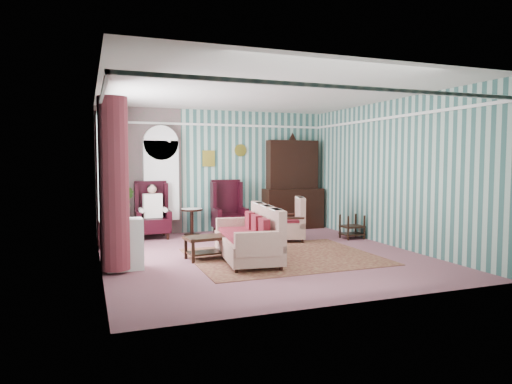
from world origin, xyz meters
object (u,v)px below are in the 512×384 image
object	(u,v)px
floral_armchair	(287,216)
wingback_left	(153,210)
bookcase	(161,186)
seated_woman	(153,212)
sofa	(247,228)
dresser_hutch	(293,181)
round_side_table	(192,222)
plant_stand	(125,244)
nest_table	(352,226)
wingback_right	(229,207)
coffee_table	(211,247)

from	to	relation	value
floral_armchair	wingback_left	bearing A→B (deg)	79.08
bookcase	seated_woman	size ratio (longest dim) A/B	1.90
bookcase	sofa	distance (m)	3.39
dresser_hutch	round_side_table	bearing A→B (deg)	-177.36
dresser_hutch	sofa	bearing A→B (deg)	-126.71
seated_woman	plant_stand	bearing A→B (deg)	-106.22
nest_table	wingback_right	bearing A→B (deg)	146.25
wingback_right	coffee_table	size ratio (longest dim) A/B	1.41
wingback_right	floral_armchair	world-z (taller)	wingback_right
round_side_table	floral_armchair	world-z (taller)	floral_armchair
wingback_left	seated_woman	world-z (taller)	wingback_left
wingback_left	coffee_table	world-z (taller)	wingback_left
round_side_table	sofa	world-z (taller)	sofa
bookcase	round_side_table	distance (m)	1.07
seated_woman	floral_armchair	size ratio (longest dim) A/B	1.09
dresser_hutch	round_side_table	world-z (taller)	dresser_hutch
bookcase	dresser_hutch	distance (m)	3.25
seated_woman	sofa	bearing A→B (deg)	-66.91
seated_woman	sofa	distance (m)	3.06
wingback_left	coffee_table	size ratio (longest dim) A/B	1.41
wingback_right	dresser_hutch	bearing A→B (deg)	8.77
seated_woman	dresser_hutch	bearing A→B (deg)	4.41
round_side_table	nest_table	distance (m)	3.60
wingback_right	round_side_table	xyz separation A→B (m)	(-0.85, 0.15, -0.33)
round_side_table	wingback_left	bearing A→B (deg)	-170.54
bookcase	wingback_right	distance (m)	1.63
wingback_left	plant_stand	xyz separation A→B (m)	(-0.80, -2.75, -0.22)
wingback_right	coffee_table	xyz separation A→B (m)	(-1.09, -2.46, -0.42)
wingback_left	seated_woman	size ratio (longest dim) A/B	1.06
wingback_left	sofa	bearing A→B (deg)	-66.91
bookcase	coffee_table	xyz separation A→B (m)	(0.41, -2.85, -0.92)
nest_table	sofa	size ratio (longest dim) A/B	0.29
nest_table	coffee_table	size ratio (longest dim) A/B	0.61
wingback_right	seated_woman	world-z (taller)	wingback_right
wingback_left	floral_armchair	xyz separation A→B (m)	(2.61, -1.33, -0.09)
dresser_hutch	nest_table	size ratio (longest dim) A/B	4.37
round_side_table	wingback_right	bearing A→B (deg)	-10.01
coffee_table	wingback_right	bearing A→B (deg)	66.05
bookcase	seated_woman	world-z (taller)	bookcase
sofa	plant_stand	bearing A→B (deg)	94.77
bookcase	coffee_table	bearing A→B (deg)	-81.83
plant_stand	coffee_table	world-z (taller)	plant_stand
round_side_table	floral_armchair	bearing A→B (deg)	-40.87
sofa	floral_armchair	size ratio (longest dim) A/B	1.75
dresser_hutch	wingback_right	bearing A→B (deg)	-171.23
wingback_left	plant_stand	bearing A→B (deg)	-106.22
sofa	round_side_table	bearing A→B (deg)	12.40
wingback_left	round_side_table	bearing A→B (deg)	9.46
sofa	floral_armchair	xyz separation A→B (m)	(1.41, 1.49, -0.02)
wingback_left	seated_woman	xyz separation A→B (m)	(0.00, 0.00, -0.04)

